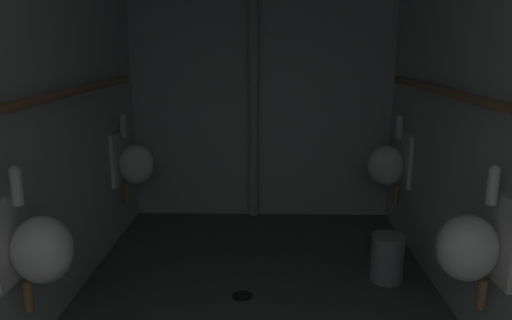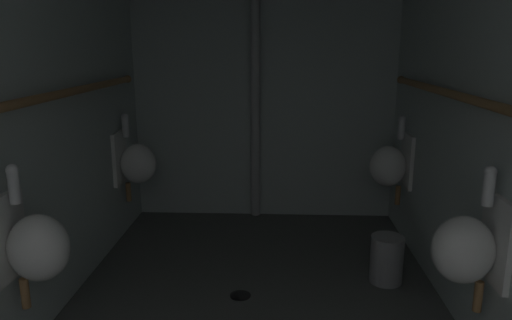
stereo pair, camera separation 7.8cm
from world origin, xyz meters
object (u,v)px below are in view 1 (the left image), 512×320
Objects in this scene: standpipe_back_wall at (253,93)px; waste_bin at (387,258)px; floor_drain at (242,295)px; urinal_left_far at (134,163)px; urinal_right_far at (389,164)px; urinal_right_mid at (472,246)px; urinal_left_mid at (38,248)px.

waste_bin is at bearing -52.42° from standpipe_back_wall.
standpipe_back_wall reaches higher than floor_drain.
waste_bin is (1.96, -0.76, -0.49)m from urinal_left_far.
waste_bin reaches higher than floor_drain.
urinal_right_mid is at bearing -90.00° from urinal_right_far.
urinal_left_far and urinal_right_far have the same top height.
urinal_left_mid and urinal_right_mid have the same top height.
urinal_right_far reaches higher than waste_bin.
urinal_left_mid reaches higher than floor_drain.
urinal_left_mid is 2.24m from waste_bin.
urinal_left_far is 2.13m from urinal_right_far.
standpipe_back_wall is at bearing 127.58° from waste_bin.
urinal_right_far reaches higher than floor_drain.
standpipe_back_wall is 1.92m from floor_drain.
urinal_left_far reaches higher than floor_drain.
urinal_right_far is (2.13, 1.74, 0.00)m from urinal_left_mid.
urinal_right_mid reaches higher than waste_bin.
standpipe_back_wall is 16.68× the size of floor_drain.
urinal_right_mid and urinal_right_far have the same top height.
floor_drain is (-0.03, -1.51, -1.19)m from standpipe_back_wall.
urinal_left_far is at bearing -179.69° from urinal_right_far.
urinal_left_mid is 5.39× the size of floor_drain.
urinal_right_mid is at bearing -37.89° from urinal_left_far.
standpipe_back_wall reaches higher than urinal_right_far.
waste_bin is at bearing 13.95° from floor_drain.
urinal_left_mid is 2.13m from urinal_right_mid.
standpipe_back_wall reaches higher than urinal_right_mid.
urinal_right_mid is 1.67m from urinal_right_far.
urinal_left_mid and urinal_right_far have the same top height.
urinal_right_mid is 1.49m from floor_drain.
urinal_right_far is at bearing 39.26° from urinal_left_mid.
urinal_left_mid is at bearing -178.07° from urinal_right_mid.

